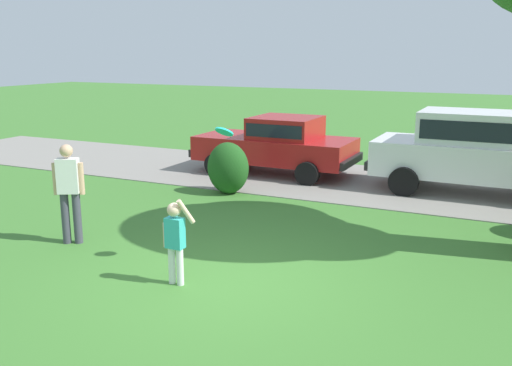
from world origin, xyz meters
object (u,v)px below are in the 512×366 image
Objects in this scene: child_thrower at (175,236)px; parked_suv at (475,148)px; frisbee at (224,132)px; parked_sedan at (278,143)px; adult_onlooker at (69,188)px.

parked_suv is at bearing 65.57° from child_thrower.
child_thrower is at bearing -111.30° from frisbee.
frisbee is (1.93, -6.61, 1.27)m from parked_sedan.
parked_suv is 8.15m from child_thrower.
adult_onlooker reaches higher than parked_sedan.
frisbee is at bearing -73.73° from parked_sedan.
frisbee is at bearing 2.54° from adult_onlooker.
adult_onlooker is (-1.02, -6.74, 0.13)m from parked_sedan.
parked_suv is 3.66× the size of child_thrower.
adult_onlooker is (-2.95, -0.13, -1.13)m from frisbee.
child_thrower is at bearing -78.00° from parked_sedan.
child_thrower is 4.34× the size of frisbee.
frisbee is (-3.03, -6.54, 1.04)m from parked_suv.
parked_sedan is 4.96m from parked_suv.
adult_onlooker is at bearing 164.18° from child_thrower.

